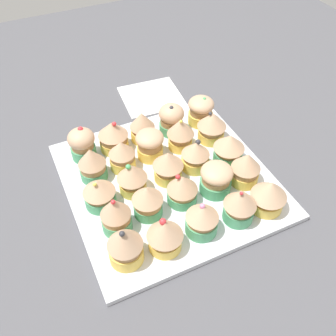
# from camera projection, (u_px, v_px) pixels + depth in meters

# --- Properties ---
(ground_plane) EXTENTS (1.80, 1.80, 0.03)m
(ground_plane) POSITION_uv_depth(u_px,v_px,m) (168.00, 187.00, 0.80)
(ground_plane) COLOR #4C4C51
(baking_tray) EXTENTS (0.40, 0.40, 0.01)m
(baking_tray) POSITION_uv_depth(u_px,v_px,m) (168.00, 180.00, 0.78)
(baking_tray) COLOR silver
(baking_tray) RESTS_ON ground_plane
(cupcake_0) EXTENTS (0.07, 0.07, 0.07)m
(cupcake_0) POSITION_uv_depth(u_px,v_px,m) (269.00, 195.00, 0.70)
(cupcake_0) COLOR #EFC651
(cupcake_0) RESTS_ON baking_tray
(cupcake_1) EXTENTS (0.06, 0.06, 0.07)m
(cupcake_1) POSITION_uv_depth(u_px,v_px,m) (246.00, 168.00, 0.74)
(cupcake_1) COLOR #EFC651
(cupcake_1) RESTS_ON baking_tray
(cupcake_2) EXTENTS (0.07, 0.07, 0.07)m
(cupcake_2) POSITION_uv_depth(u_px,v_px,m) (229.00, 148.00, 0.79)
(cupcake_2) COLOR #4C9E6B
(cupcake_2) RESTS_ON baking_tray
(cupcake_3) EXTENTS (0.06, 0.06, 0.08)m
(cupcake_3) POSITION_uv_depth(u_px,v_px,m) (212.00, 126.00, 0.83)
(cupcake_3) COLOR #EFC651
(cupcake_3) RESTS_ON baking_tray
(cupcake_4) EXTENTS (0.06, 0.06, 0.07)m
(cupcake_4) POSITION_uv_depth(u_px,v_px,m) (201.00, 110.00, 0.88)
(cupcake_4) COLOR #EFC651
(cupcake_4) RESTS_ON baking_tray
(cupcake_5) EXTENTS (0.06, 0.06, 0.08)m
(cupcake_5) POSITION_uv_depth(u_px,v_px,m) (240.00, 204.00, 0.68)
(cupcake_5) COLOR #4C9E6B
(cupcake_5) RESTS_ON baking_tray
(cupcake_6) EXTENTS (0.06, 0.06, 0.07)m
(cupcake_6) POSITION_uv_depth(u_px,v_px,m) (216.00, 178.00, 0.73)
(cupcake_6) COLOR #4C9E6B
(cupcake_6) RESTS_ON baking_tray
(cupcake_7) EXTENTS (0.06, 0.06, 0.07)m
(cupcake_7) POSITION_uv_depth(u_px,v_px,m) (195.00, 155.00, 0.77)
(cupcake_7) COLOR #EFC651
(cupcake_7) RESTS_ON baking_tray
(cupcake_8) EXTENTS (0.06, 0.06, 0.08)m
(cupcake_8) POSITION_uv_depth(u_px,v_px,m) (181.00, 133.00, 0.81)
(cupcake_8) COLOR #EFC651
(cupcake_8) RESTS_ON baking_tray
(cupcake_9) EXTENTS (0.06, 0.06, 0.08)m
(cupcake_9) POSITION_uv_depth(u_px,v_px,m) (171.00, 119.00, 0.85)
(cupcake_9) COLOR #4C9E6B
(cupcake_9) RESTS_ON baking_tray
(cupcake_10) EXTENTS (0.06, 0.06, 0.07)m
(cupcake_10) POSITION_uv_depth(u_px,v_px,m) (204.00, 218.00, 0.66)
(cupcake_10) COLOR #4C9E6B
(cupcake_10) RESTS_ON baking_tray
(cupcake_11) EXTENTS (0.06, 0.06, 0.07)m
(cupcake_11) POSITION_uv_depth(u_px,v_px,m) (181.00, 189.00, 0.71)
(cupcake_11) COLOR #4C9E6B
(cupcake_11) RESTS_ON baking_tray
(cupcake_12) EXTENTS (0.06, 0.06, 0.07)m
(cupcake_12) POSITION_uv_depth(u_px,v_px,m) (167.00, 165.00, 0.75)
(cupcake_12) COLOR #EFC651
(cupcake_12) RESTS_ON baking_tray
(cupcake_13) EXTENTS (0.06, 0.06, 0.07)m
(cupcake_13) POSITION_uv_depth(u_px,v_px,m) (150.00, 144.00, 0.80)
(cupcake_13) COLOR #EFC651
(cupcake_13) RESTS_ON baking_tray
(cupcake_14) EXTENTS (0.06, 0.06, 0.07)m
(cupcake_14) POSITION_uv_depth(u_px,v_px,m) (143.00, 126.00, 0.83)
(cupcake_14) COLOR #EFC651
(cupcake_14) RESTS_ON baking_tray
(cupcake_15) EXTENTS (0.06, 0.06, 0.07)m
(cupcake_15) POSITION_uv_depth(u_px,v_px,m) (165.00, 234.00, 0.64)
(cupcake_15) COLOR #EFC651
(cupcake_15) RESTS_ON baking_tray
(cupcake_16) EXTENTS (0.06, 0.06, 0.07)m
(cupcake_16) POSITION_uv_depth(u_px,v_px,m) (148.00, 200.00, 0.69)
(cupcake_16) COLOR #4C9E6B
(cupcake_16) RESTS_ON baking_tray
(cupcake_17) EXTENTS (0.06, 0.06, 0.07)m
(cupcake_17) POSITION_uv_depth(u_px,v_px,m) (133.00, 179.00, 0.72)
(cupcake_17) COLOR #EFC651
(cupcake_17) RESTS_ON baking_tray
(cupcake_18) EXTENTS (0.05, 0.05, 0.07)m
(cupcake_18) POSITION_uv_depth(u_px,v_px,m) (122.00, 155.00, 0.77)
(cupcake_18) COLOR #EFC651
(cupcake_18) RESTS_ON baking_tray
(cupcake_19) EXTENTS (0.06, 0.06, 0.07)m
(cupcake_19) POSITION_uv_depth(u_px,v_px,m) (113.00, 135.00, 0.81)
(cupcake_19) COLOR #EFC651
(cupcake_19) RESTS_ON baking_tray
(cupcake_20) EXTENTS (0.06, 0.06, 0.08)m
(cupcake_20) POSITION_uv_depth(u_px,v_px,m) (125.00, 245.00, 0.62)
(cupcake_20) COLOR #EFC651
(cupcake_20) RESTS_ON baking_tray
(cupcake_21) EXTENTS (0.05, 0.05, 0.08)m
(cupcake_21) POSITION_uv_depth(u_px,v_px,m) (116.00, 214.00, 0.66)
(cupcake_21) COLOR #4C9E6B
(cupcake_21) RESTS_ON baking_tray
(cupcake_22) EXTENTS (0.06, 0.06, 0.07)m
(cupcake_22) POSITION_uv_depth(u_px,v_px,m) (99.00, 192.00, 0.71)
(cupcake_22) COLOR #4C9E6B
(cupcake_22) RESTS_ON baking_tray
(cupcake_23) EXTENTS (0.06, 0.06, 0.08)m
(cupcake_23) POSITION_uv_depth(u_px,v_px,m) (92.00, 163.00, 0.75)
(cupcake_23) COLOR #4C9E6B
(cupcake_23) RESTS_ON baking_tray
(cupcake_24) EXTENTS (0.06, 0.06, 0.08)m
(cupcake_24) POSITION_uv_depth(u_px,v_px,m) (82.00, 144.00, 0.79)
(cupcake_24) COLOR #4C9E6B
(cupcake_24) RESTS_ON baking_tray
(napkin) EXTENTS (0.15, 0.16, 0.01)m
(napkin) POSITION_uv_depth(u_px,v_px,m) (152.00, 96.00, 0.99)
(napkin) COLOR white
(napkin) RESTS_ON ground_plane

